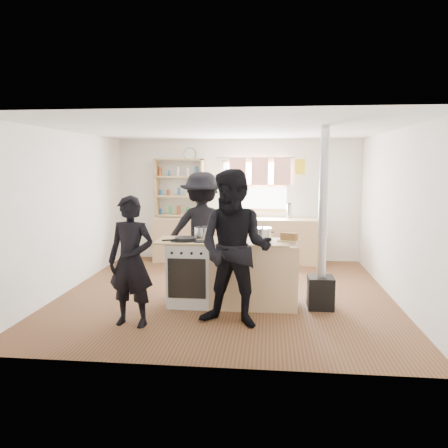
# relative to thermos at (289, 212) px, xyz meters

# --- Properties ---
(ground) EXTENTS (5.00, 5.00, 0.01)m
(ground) POSITION_rel_thermos_xyz_m (-1.05, -2.22, -1.05)
(ground) COLOR brown
(ground) RESTS_ON ground
(back_counter) EXTENTS (3.40, 0.55, 0.90)m
(back_counter) POSITION_rel_thermos_xyz_m (-1.05, 0.00, -0.60)
(back_counter) COLOR tan
(back_counter) RESTS_ON ground
(shelving_unit) EXTENTS (1.00, 0.28, 1.20)m
(shelving_unit) POSITION_rel_thermos_xyz_m (-2.25, 0.12, 0.46)
(shelving_unit) COLOR tan
(shelving_unit) RESTS_ON back_counter
(thermos) EXTENTS (0.10, 0.10, 0.30)m
(thermos) POSITION_rel_thermos_xyz_m (0.00, 0.00, 0.00)
(thermos) COLOR silver
(thermos) RESTS_ON back_counter
(cooking_island) EXTENTS (1.97, 0.64, 0.93)m
(cooking_island) POSITION_rel_thermos_xyz_m (-0.90, -2.77, -0.58)
(cooking_island) COLOR white
(cooking_island) RESTS_ON ground
(skillet_greens) EXTENTS (0.41, 0.41, 0.05)m
(skillet_greens) POSITION_rel_thermos_xyz_m (-1.55, -2.86, -0.09)
(skillet_greens) COLOR black
(skillet_greens) RESTS_ON cooking_island
(roast_tray) EXTENTS (0.34, 0.28, 0.07)m
(roast_tray) POSITION_rel_thermos_xyz_m (-0.91, -2.76, -0.08)
(roast_tray) COLOR silver
(roast_tray) RESTS_ON cooking_island
(stockpot_stove) EXTENTS (0.23, 0.23, 0.19)m
(stockpot_stove) POSITION_rel_thermos_xyz_m (-1.35, -2.63, -0.04)
(stockpot_stove) COLOR silver
(stockpot_stove) RESTS_ON cooking_island
(stockpot_counter) EXTENTS (0.25, 0.25, 0.19)m
(stockpot_counter) POSITION_rel_thermos_xyz_m (-0.49, -2.66, -0.03)
(stockpot_counter) COLOR silver
(stockpot_counter) RESTS_ON cooking_island
(bread_board) EXTENTS (0.33, 0.29, 0.12)m
(bread_board) POSITION_rel_thermos_xyz_m (-0.12, -2.75, -0.07)
(bread_board) COLOR tan
(bread_board) RESTS_ON cooking_island
(flue_heater) EXTENTS (0.35, 0.35, 2.50)m
(flue_heater) POSITION_rel_thermos_xyz_m (0.33, -2.78, -0.39)
(flue_heater) COLOR black
(flue_heater) RESTS_ON ground
(person_near_left) EXTENTS (0.63, 0.46, 1.61)m
(person_near_left) POSITION_rel_thermos_xyz_m (-2.07, -3.67, -0.24)
(person_near_left) COLOR black
(person_near_left) RESTS_ON ground
(person_near_right) EXTENTS (1.08, 0.93, 1.93)m
(person_near_right) POSITION_rel_thermos_xyz_m (-0.80, -3.56, -0.08)
(person_near_right) COLOR black
(person_near_right) RESTS_ON ground
(person_far) EXTENTS (1.28, 0.83, 1.87)m
(person_far) POSITION_rel_thermos_xyz_m (-1.47, -1.85, -0.12)
(person_far) COLOR black
(person_far) RESTS_ON ground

